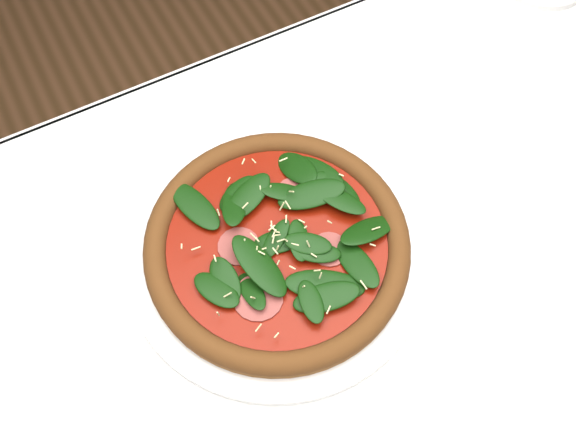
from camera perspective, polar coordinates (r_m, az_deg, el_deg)
dining_table at (r=0.81m, az=3.45°, el=-11.23°), size 1.21×0.81×0.75m
plate at (r=0.73m, az=-0.96°, el=-3.05°), size 0.35×0.35×0.01m
pizza at (r=0.72m, az=-0.99°, el=-2.36°), size 0.30×0.30×0.04m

